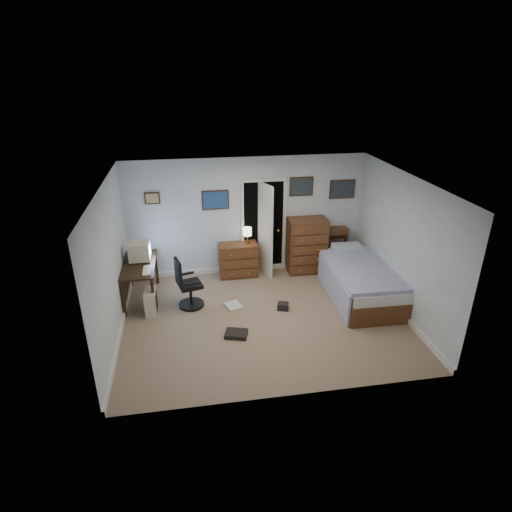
{
  "coord_description": "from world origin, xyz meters",
  "views": [
    {
      "loc": [
        -1.23,
        -6.45,
        4.19
      ],
      "look_at": [
        -0.09,
        0.3,
        1.1
      ],
      "focal_mm": 30.0,
      "sensor_mm": 36.0,
      "label": 1
    }
  ],
  "objects_px": {
    "computer_desk": "(135,272)",
    "office_chair": "(187,288)",
    "low_dresser": "(238,260)",
    "bed": "(360,280)",
    "tall_dresser": "(307,245)"
  },
  "relations": [
    {
      "from": "office_chair",
      "to": "bed",
      "type": "height_order",
      "value": "office_chair"
    },
    {
      "from": "computer_desk",
      "to": "bed",
      "type": "xyz_separation_m",
      "value": [
        4.27,
        -0.58,
        -0.24
      ]
    },
    {
      "from": "computer_desk",
      "to": "low_dresser",
      "type": "bearing_deg",
      "value": 18.9
    },
    {
      "from": "bed",
      "to": "computer_desk",
      "type": "bearing_deg",
      "value": 173.75
    },
    {
      "from": "computer_desk",
      "to": "office_chair",
      "type": "height_order",
      "value": "office_chair"
    },
    {
      "from": "office_chair",
      "to": "low_dresser",
      "type": "distance_m",
      "value": 1.58
    },
    {
      "from": "office_chair",
      "to": "low_dresser",
      "type": "xyz_separation_m",
      "value": [
        1.1,
        1.14,
        -0.02
      ]
    },
    {
      "from": "low_dresser",
      "to": "bed",
      "type": "distance_m",
      "value": 2.56
    },
    {
      "from": "tall_dresser",
      "to": "bed",
      "type": "xyz_separation_m",
      "value": [
        0.72,
        -1.26,
        -0.26
      ]
    },
    {
      "from": "computer_desk",
      "to": "bed",
      "type": "relative_size",
      "value": 0.59
    },
    {
      "from": "office_chair",
      "to": "tall_dresser",
      "type": "bearing_deg",
      "value": 9.09
    },
    {
      "from": "low_dresser",
      "to": "bed",
      "type": "relative_size",
      "value": 0.37
    },
    {
      "from": "low_dresser",
      "to": "bed",
      "type": "xyz_separation_m",
      "value": [
        2.21,
        -1.29,
        -0.02
      ]
    },
    {
      "from": "computer_desk",
      "to": "office_chair",
      "type": "xyz_separation_m",
      "value": [
        0.96,
        -0.44,
        -0.2
      ]
    },
    {
      "from": "computer_desk",
      "to": "tall_dresser",
      "type": "xyz_separation_m",
      "value": [
        3.55,
        0.68,
        0.02
      ]
    }
  ]
}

